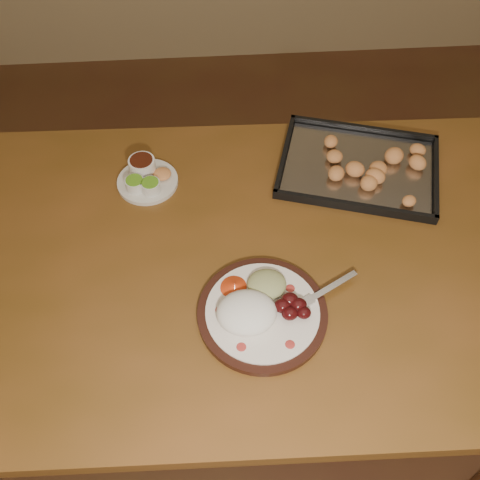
{
  "coord_description": "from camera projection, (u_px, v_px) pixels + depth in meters",
  "views": [
    {
      "loc": [
        -0.31,
        -0.6,
        1.76
      ],
      "look_at": [
        -0.26,
        0.14,
        0.77
      ],
      "focal_mm": 40.0,
      "sensor_mm": 36.0,
      "label": 1
    }
  ],
  "objects": [
    {
      "name": "ground",
      "position": [
        322.0,
        408.0,
        1.78
      ],
      "size": [
        4.0,
        4.0,
        0.0
      ],
      "primitive_type": "plane",
      "color": "brown",
      "rests_on": "ground"
    },
    {
      "name": "dinner_plate",
      "position": [
        259.0,
        309.0,
        1.12
      ],
      "size": [
        0.35,
        0.28,
        0.06
      ],
      "rotation": [
        0.0,
        0.0,
        0.14
      ],
      "color": "black",
      "rests_on": "dining_table"
    },
    {
      "name": "dining_table",
      "position": [
        249.0,
        278.0,
        1.31
      ],
      "size": [
        1.52,
        0.94,
        0.75
      ],
      "rotation": [
        0.0,
        0.0,
        -0.02
      ],
      "color": "brown",
      "rests_on": "ground"
    },
    {
      "name": "condiment_saucer",
      "position": [
        146.0,
        177.0,
        1.35
      ],
      "size": [
        0.15,
        0.15,
        0.05
      ],
      "rotation": [
        0.0,
        0.0,
        0.05
      ],
      "color": "beige",
      "rests_on": "dining_table"
    },
    {
      "name": "baking_tray",
      "position": [
        358.0,
        166.0,
        1.39
      ],
      "size": [
        0.47,
        0.4,
        0.04
      ],
      "rotation": [
        0.0,
        0.0,
        -0.28
      ],
      "color": "black",
      "rests_on": "dining_table"
    }
  ]
}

